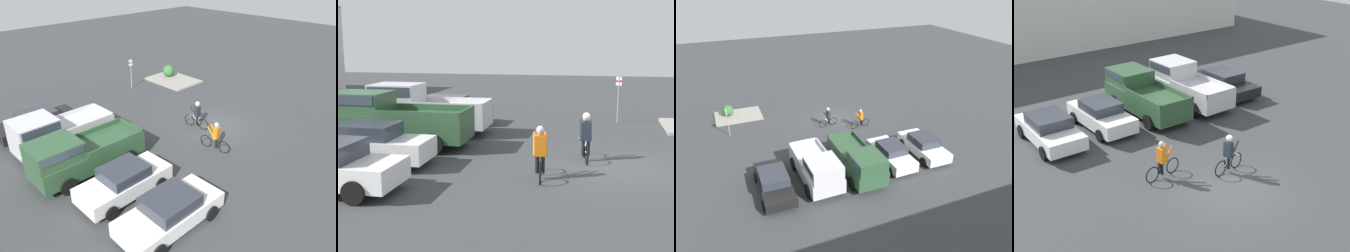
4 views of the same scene
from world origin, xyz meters
TOP-DOWN VIEW (x-y plane):
  - ground_plane at (0.00, 0.00)m, footprint 80.00×80.00m
  - sedan_0 at (-4.14, 8.27)m, footprint 2.06×4.49m
  - sedan_1 at (-1.34, 8.36)m, footprint 1.98×4.33m
  - pickup_truck_0 at (1.46, 8.90)m, footprint 2.29×5.57m
  - pickup_truck_1 at (4.25, 8.71)m, footprint 2.37×5.37m
  - sedan_2 at (7.06, 8.50)m, footprint 2.07×4.73m
  - cyclist_0 at (0.76, 1.11)m, footprint 1.73×0.51m
  - cyclist_1 at (-1.74, 2.41)m, footprint 1.84×0.52m

SIDE VIEW (x-z plane):
  - ground_plane at x=0.00m, z-range 0.00..0.00m
  - sedan_2 at x=7.06m, z-range 0.00..1.38m
  - sedan_1 at x=-1.34m, z-range 0.00..1.45m
  - sedan_0 at x=-4.14m, z-range 0.00..1.46m
  - cyclist_1 at x=-1.74m, z-range -0.01..1.68m
  - cyclist_0 at x=0.76m, z-range 0.02..1.77m
  - pickup_truck_0 at x=1.46m, z-range 0.04..2.22m
  - pickup_truck_1 at x=4.25m, z-range 0.04..2.29m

